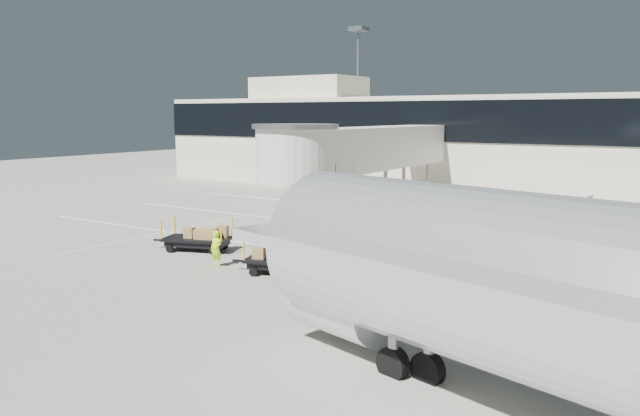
% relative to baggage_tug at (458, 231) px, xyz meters
% --- Properties ---
extents(ground, '(140.00, 140.00, 0.00)m').
position_rel_baggage_tug_xyz_m(ground, '(-4.76, -8.07, -0.61)').
color(ground, '#A4A093').
rests_on(ground, ground).
extents(lane_markings, '(40.00, 30.00, 0.02)m').
position_rel_baggage_tug_xyz_m(lane_markings, '(-5.43, 1.26, -0.60)').
color(lane_markings, white).
rests_on(lane_markings, ground).
extents(terminal, '(64.00, 12.11, 15.20)m').
position_rel_baggage_tug_xyz_m(terminal, '(-5.11, 21.87, 3.49)').
color(terminal, white).
rests_on(terminal, ground).
extents(jet_bridge, '(5.70, 20.40, 6.03)m').
position_rel_baggage_tug_xyz_m(jet_bridge, '(-8.73, 4.19, 3.67)').
color(jet_bridge, silver).
rests_on(jet_bridge, ground).
extents(baggage_tug, '(2.73, 1.98, 1.68)m').
position_rel_baggage_tug_xyz_m(baggage_tug, '(0.00, 0.00, 0.00)').
color(baggage_tug, maroon).
rests_on(baggage_tug, ground).
extents(suitcase_cart, '(3.72, 2.57, 1.45)m').
position_rel_baggage_tug_xyz_m(suitcase_cart, '(0.88, -4.23, -0.08)').
color(suitcase_cart, black).
rests_on(suitcase_cart, ground).
extents(box_cart_near, '(4.00, 2.51, 1.54)m').
position_rel_baggage_tug_xyz_m(box_cart_near, '(-3.71, -9.85, -0.01)').
color(box_cart_near, black).
rests_on(box_cart_near, ground).
extents(box_cart_far, '(3.98, 2.58, 1.54)m').
position_rel_baggage_tug_xyz_m(box_cart_far, '(-9.98, -8.70, -0.01)').
color(box_cart_far, black).
rests_on(box_cart_far, ground).
extents(ground_worker, '(0.60, 0.41, 1.59)m').
position_rel_baggage_tug_xyz_m(ground_worker, '(-6.98, -10.57, 0.19)').
color(ground_worker, '#CEFF1A').
rests_on(ground_worker, ground).
extents(minivan, '(2.30, 4.80, 1.78)m').
position_rel_baggage_tug_xyz_m(minivan, '(3.63, 7.96, 0.46)').
color(minivan, white).
rests_on(minivan, ground).
extents(belt_loader, '(4.48, 2.46, 2.05)m').
position_rel_baggage_tug_xyz_m(belt_loader, '(-18.81, 15.92, 0.17)').
color(belt_loader, maroon).
rests_on(belt_loader, ground).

